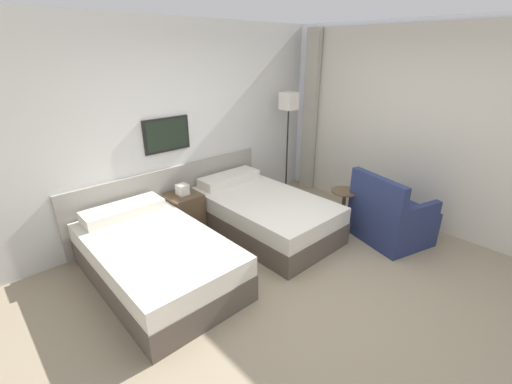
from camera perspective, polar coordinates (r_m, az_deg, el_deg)
The scene contains 9 objects.
ground_plane at distance 3.78m, azimuth 9.00°, elevation -15.68°, with size 16.00×16.00×0.00m, color gray.
wall_headboard at distance 4.80m, azimuth -12.03°, elevation 9.82°, with size 10.00×0.10×2.70m.
wall_window at distance 5.13m, azimuth 26.89°, elevation 9.17°, with size 0.21×4.75×2.70m.
bed_near_door at distance 3.88m, azimuth -16.40°, elevation -10.49°, with size 1.15×1.95×0.64m.
bed_near_window at distance 4.67m, azimuth 1.17°, elevation -3.56°, with size 1.15×1.95×0.64m.
nightstand at distance 4.74m, azimuth -11.84°, elevation -3.34°, with size 0.42×0.42×0.69m.
floor_lamp at distance 5.50m, azimuth 5.44°, elevation 13.28°, with size 0.24×0.24×1.72m.
side_table at distance 4.81m, azimuth 14.40°, elevation -1.82°, with size 0.36×0.36×0.57m.
armchair at distance 4.78m, azimuth 21.41°, elevation -4.15°, with size 0.96×1.02×0.92m.
Camera 1 is at (-2.39, -1.77, 2.33)m, focal length 24.00 mm.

